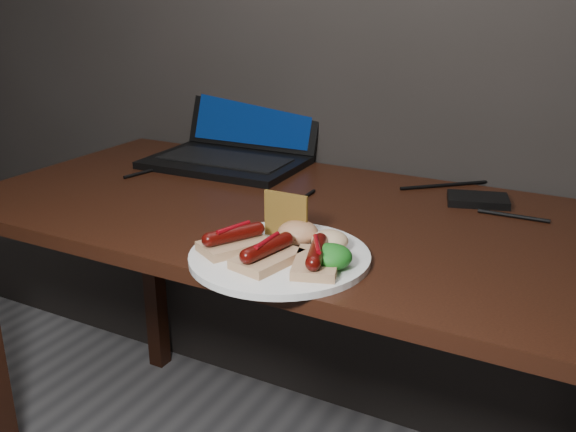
# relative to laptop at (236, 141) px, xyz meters

# --- Properties ---
(desk) EXTENTS (1.40, 0.70, 0.75)m
(desk) POSITION_rel_laptop_xyz_m (0.30, -0.27, -0.14)
(desk) COLOR black
(desk) RESTS_ON ground
(laptop) EXTENTS (0.40, 0.36, 0.25)m
(laptop) POSITION_rel_laptop_xyz_m (0.00, 0.00, 0.00)
(laptop) COLOR black
(laptop) RESTS_ON desk
(hard_drive) EXTENTS (0.15, 0.12, 0.02)m
(hard_drive) POSITION_rel_laptop_xyz_m (0.65, -0.05, -0.05)
(hard_drive) COLOR black
(hard_drive) RESTS_ON desk
(desk_cables) EXTENTS (0.95, 0.44, 0.01)m
(desk_cables) POSITION_rel_laptop_xyz_m (0.34, -0.12, -0.05)
(desk_cables) COLOR black
(desk_cables) RESTS_ON desk
(plate) EXTENTS (0.34, 0.34, 0.01)m
(plate) POSITION_rel_laptop_xyz_m (0.42, -0.52, -0.05)
(plate) COLOR white
(plate) RESTS_ON desk
(bread_sausage_left) EXTENTS (0.12, 0.13, 0.04)m
(bread_sausage_left) POSITION_rel_laptop_xyz_m (0.34, -0.54, -0.02)
(bread_sausage_left) COLOR tan
(bread_sausage_left) RESTS_ON plate
(bread_sausage_center) EXTENTS (0.09, 0.13, 0.04)m
(bread_sausage_center) POSITION_rel_laptop_xyz_m (0.42, -0.56, -0.02)
(bread_sausage_center) COLOR tan
(bread_sausage_center) RESTS_ON plate
(bread_sausage_right) EXTENTS (0.10, 0.13, 0.04)m
(bread_sausage_right) POSITION_rel_laptop_xyz_m (0.50, -0.54, -0.02)
(bread_sausage_right) COLOR tan
(bread_sausage_right) RESTS_ON plate
(crispbread) EXTENTS (0.08, 0.01, 0.08)m
(crispbread) POSITION_rel_laptop_xyz_m (0.39, -0.45, 0.00)
(crispbread) COLOR olive
(crispbread) RESTS_ON plate
(salad_greens) EXTENTS (0.07, 0.07, 0.04)m
(salad_greens) POSITION_rel_laptop_xyz_m (0.52, -0.53, -0.02)
(salad_greens) COLOR #0F4E10
(salad_greens) RESTS_ON plate
(salsa_mound) EXTENTS (0.07, 0.07, 0.04)m
(salsa_mound) POSITION_rel_laptop_xyz_m (0.42, -0.46, -0.02)
(salsa_mound) COLOR #AA3011
(salsa_mound) RESTS_ON plate
(coleslaw_mound) EXTENTS (0.06, 0.06, 0.04)m
(coleslaw_mound) POSITION_rel_laptop_xyz_m (0.49, -0.46, -0.02)
(coleslaw_mound) COLOR beige
(coleslaw_mound) RESTS_ON plate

